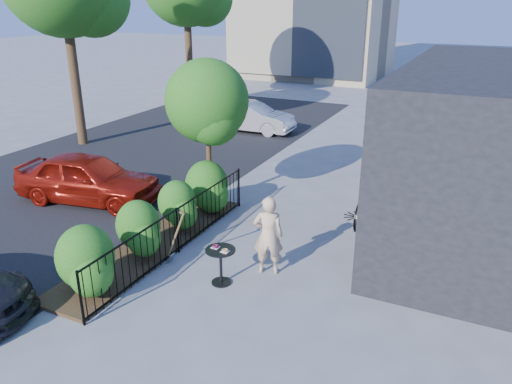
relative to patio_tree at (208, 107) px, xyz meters
The scene contains 11 objects.
ground 4.50m from the patio_tree, 50.96° to the right, with size 120.00×120.00×0.00m, color gray.
fence 3.61m from the patio_tree, 75.06° to the right, with size 0.05×6.05×1.10m.
planting_bed 3.88m from the patio_tree, 89.26° to the right, with size 1.30×6.00×0.08m, color #382616.
shrubs 3.37m from the patio_tree, 87.08° to the right, with size 1.10×5.60×1.24m.
patio_tree is the anchor object (origin of this frame).
street 5.51m from the patio_tree, behind, with size 9.00×30.00×0.01m, color black.
cafe_table 4.72m from the patio_tree, 57.23° to the right, with size 0.61×0.61×0.82m.
woman 4.40m from the patio_tree, 42.58° to the right, with size 0.63×0.41×1.71m, color #D8B38C.
shovel 4.02m from the patio_tree, 73.07° to the right, with size 0.51×0.17×1.32m.
car_red 4.05m from the patio_tree, 158.91° to the right, with size 1.64×4.08×1.39m, color maroon.
car_silver 8.55m from the patio_tree, 108.47° to the left, with size 1.33×3.83×1.26m, color #B4B4B9.
Camera 1 is at (4.41, -8.36, 5.42)m, focal length 35.00 mm.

